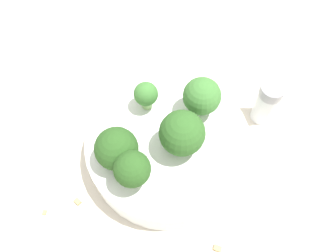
{
  "coord_description": "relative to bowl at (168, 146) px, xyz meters",
  "views": [
    {
      "loc": [
        -0.17,
        -0.12,
        0.45
      ],
      "look_at": [
        0.0,
        0.0,
        0.08
      ],
      "focal_mm": 35.0,
      "sensor_mm": 36.0,
      "label": 1
    }
  ],
  "objects": [
    {
      "name": "almond_crumb_1",
      "position": [
        -0.17,
        0.09,
        -0.02
      ],
      "size": [
        0.01,
        0.01,
        0.01
      ],
      "primitive_type": "cube",
      "rotation": [
        0.0,
        0.0,
        0.48
      ],
      "color": "tan",
      "rests_on": "ground_plane"
    },
    {
      "name": "broccoli_floret_2",
      "position": [
        0.0,
        -0.02,
        0.06
      ],
      "size": [
        0.06,
        0.06,
        0.07
      ],
      "color": "#84AD66",
      "rests_on": "bowl"
    },
    {
      "name": "broccoli_floret_4",
      "position": [
        0.03,
        0.06,
        0.05
      ],
      "size": [
        0.03,
        0.03,
        0.05
      ],
      "color": "#84AD66",
      "rests_on": "bowl"
    },
    {
      "name": "almond_crumb_0",
      "position": [
        -0.13,
        0.06,
        -0.02
      ],
      "size": [
        0.01,
        0.01,
        0.01
      ],
      "primitive_type": "cube",
      "rotation": [
        0.0,
        0.0,
        4.59
      ],
      "color": "tan",
      "rests_on": "ground_plane"
    },
    {
      "name": "bowl",
      "position": [
        0.0,
        0.0,
        0.0
      ],
      "size": [
        0.23,
        0.23,
        0.05
      ],
      "primitive_type": "cylinder",
      "color": "white",
      "rests_on": "ground_plane"
    },
    {
      "name": "almond_crumb_2",
      "position": [
        -0.08,
        -0.13,
        -0.02
      ],
      "size": [
        0.01,
        0.01,
        0.01
      ],
      "primitive_type": "cube",
      "rotation": [
        0.0,
        0.0,
        1.79
      ],
      "color": "tan",
      "rests_on": "ground_plane"
    },
    {
      "name": "broccoli_floret_1",
      "position": [
        -0.07,
        0.0,
        0.06
      ],
      "size": [
        0.05,
        0.05,
        0.06
      ],
      "color": "#8EB770",
      "rests_on": "bowl"
    },
    {
      "name": "broccoli_floret_3",
      "position": [
        -0.06,
        0.04,
        0.05
      ],
      "size": [
        0.06,
        0.06,
        0.06
      ],
      "color": "#8EB770",
      "rests_on": "bowl"
    },
    {
      "name": "ground_plane",
      "position": [
        0.0,
        0.0,
        -0.02
      ],
      "size": [
        3.0,
        3.0,
        0.0
      ],
      "primitive_type": "plane",
      "color": "beige"
    },
    {
      "name": "pepper_shaker",
      "position": [
        0.14,
        -0.08,
        0.01
      ],
      "size": [
        0.03,
        0.03,
        0.08
      ],
      "color": "silver",
      "rests_on": "ground_plane"
    },
    {
      "name": "broccoli_floret_0",
      "position": [
        0.06,
        -0.01,
        0.06
      ],
      "size": [
        0.05,
        0.05,
        0.06
      ],
      "color": "#84AD66",
      "rests_on": "bowl"
    }
  ]
}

